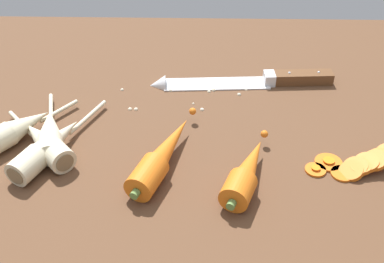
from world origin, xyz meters
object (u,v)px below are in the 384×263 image
at_px(chefs_knife, 239,81).
at_px(whole_carrot_second, 247,172).
at_px(carrot_slice_stray_near, 316,169).
at_px(parsnip_front, 50,133).
at_px(carrot_slice_stack, 371,161).
at_px(carrot_slice_stray_mid, 329,162).
at_px(parsnip_mid_right, 19,128).
at_px(whole_carrot, 162,155).
at_px(parsnip_mid_left, 45,143).
at_px(parsnip_back, 48,147).

height_order(chefs_knife, whole_carrot_second, whole_carrot_second).
relative_size(chefs_knife, carrot_slice_stray_near, 11.06).
relative_size(parsnip_front, carrot_slice_stray_near, 5.89).
bearing_deg(carrot_slice_stack, carrot_slice_stray_mid, 169.98).
bearing_deg(parsnip_front, carrot_slice_stray_mid, -5.45).
height_order(whole_carrot_second, carrot_slice_stray_near, whole_carrot_second).
distance_m(chefs_knife, whole_carrot_second, 0.27).
distance_m(chefs_knife, carrot_slice_stray_near, 0.26).
relative_size(parsnip_mid_right, carrot_slice_stray_near, 4.83).
distance_m(whole_carrot, parsnip_mid_left, 0.18).
height_order(parsnip_back, carrot_slice_stray_mid, parsnip_back).
distance_m(whole_carrot_second, carrot_slice_stray_mid, 0.14).
bearing_deg(parsnip_mid_left, chefs_knife, 34.29).
distance_m(whole_carrot_second, parsnip_mid_right, 0.37).
height_order(whole_carrot_second, parsnip_mid_left, whole_carrot_second).
height_order(whole_carrot, parsnip_front, whole_carrot).
bearing_deg(carrot_slice_stray_near, whole_carrot, 178.63).
distance_m(parsnip_mid_right, carrot_slice_stray_near, 0.47).
xyz_separation_m(whole_carrot_second, parsnip_mid_right, (-0.36, 0.10, -0.00)).
xyz_separation_m(carrot_slice_stray_near, carrot_slice_stray_mid, (0.02, 0.02, 0.00)).
xyz_separation_m(parsnip_front, parsnip_mid_right, (-0.05, 0.01, 0.00)).
distance_m(whole_carrot_second, parsnip_front, 0.32).
distance_m(whole_carrot_second, carrot_slice_stack, 0.19).
distance_m(chefs_knife, parsnip_back, 0.38).
height_order(whole_carrot_second, carrot_slice_stray_mid, whole_carrot_second).
distance_m(parsnip_front, carrot_slice_stray_near, 0.42).
distance_m(whole_carrot, parsnip_front, 0.19).
relative_size(whole_carrot_second, parsnip_mid_right, 1.10).
bearing_deg(carrot_slice_stray_near, parsnip_back, 176.78).
height_order(chefs_knife, carrot_slice_stray_mid, chefs_knife).
bearing_deg(whole_carrot_second, parsnip_back, 170.28).
bearing_deg(carrot_slice_stray_near, parsnip_front, 171.89).
height_order(parsnip_mid_left, carrot_slice_stray_mid, parsnip_mid_left).
height_order(whole_carrot, whole_carrot_second, same).
bearing_deg(parsnip_back, whole_carrot, -5.62).
distance_m(whole_carrot_second, parsnip_mid_left, 0.31).
height_order(carrot_slice_stray_near, carrot_slice_stray_mid, same).
bearing_deg(parsnip_mid_right, carrot_slice_stray_near, -8.41).
relative_size(whole_carrot, carrot_slice_stray_near, 6.68).
relative_size(whole_carrot_second, carrot_slice_stray_mid, 4.02).
relative_size(parsnip_mid_right, carrot_slice_stack, 1.24).
bearing_deg(whole_carrot_second, carrot_slice_stack, 10.65).
bearing_deg(parsnip_mid_left, carrot_slice_stray_mid, -1.97).
bearing_deg(carrot_slice_stray_mid, parsnip_mid_left, 178.03).
bearing_deg(carrot_slice_stray_near, carrot_slice_stack, 4.82).
bearing_deg(carrot_slice_stray_mid, chefs_knife, 118.69).
xyz_separation_m(parsnip_mid_left, parsnip_back, (0.01, -0.01, -0.00)).
bearing_deg(whole_carrot_second, chefs_knife, 89.00).
relative_size(chefs_knife, parsnip_back, 1.63).
distance_m(parsnip_front, carrot_slice_stray_mid, 0.44).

